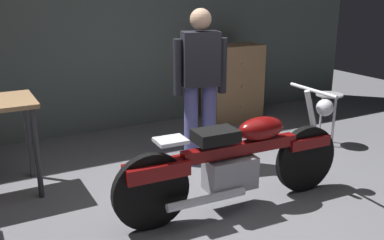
% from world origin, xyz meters
% --- Properties ---
extents(ground_plane, '(12.00, 12.00, 0.00)m').
position_xyz_m(ground_plane, '(0.00, 0.00, 0.00)').
color(ground_plane, slate).
extents(back_wall, '(8.00, 0.12, 3.10)m').
position_xyz_m(back_wall, '(0.00, 2.80, 1.55)').
color(back_wall, '#56605B').
rests_on(back_wall, ground_plane).
extents(motorcycle, '(2.19, 0.60, 1.00)m').
position_xyz_m(motorcycle, '(0.14, 0.06, 0.45)').
color(motorcycle, black).
rests_on(motorcycle, ground_plane).
extents(person_standing, '(0.55, 0.31, 1.67)m').
position_xyz_m(person_standing, '(0.34, 1.09, 0.93)').
color(person_standing, '#57589B').
rests_on(person_standing, ground_plane).
extents(shop_stool, '(0.32, 0.32, 0.64)m').
position_xyz_m(shop_stool, '(2.02, 0.90, 0.50)').
color(shop_stool, '#B2B2B7').
rests_on(shop_stool, ground_plane).
extents(wooden_dresser, '(0.80, 0.47, 1.10)m').
position_xyz_m(wooden_dresser, '(1.56, 2.30, 0.55)').
color(wooden_dresser, '#99724C').
rests_on(wooden_dresser, ground_plane).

